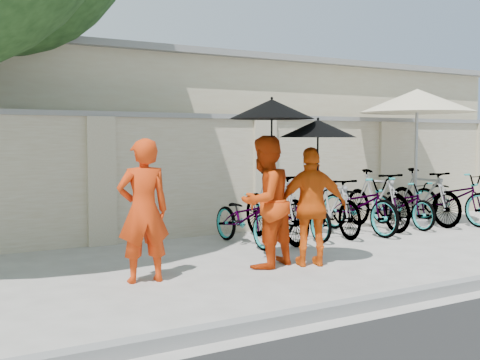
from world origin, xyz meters
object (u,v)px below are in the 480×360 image
monk_left (143,211)px  patio_umbrella (417,102)px  monk_right (312,207)px  monk_center (265,202)px

monk_left → patio_umbrella: bearing=-157.8°
monk_left → monk_right: bearing=179.7°
monk_left → patio_umbrella: (6.21, 1.69, 1.51)m
monk_left → monk_center: (1.65, -0.03, 0.02)m
monk_left → monk_right: monk_left is taller
monk_center → monk_right: monk_center is taller
monk_right → patio_umbrella: bearing=-130.9°
monk_left → patio_umbrella: patio_umbrella is taller
monk_right → monk_center: bearing=-0.5°
monk_left → monk_center: bearing=-174.2°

